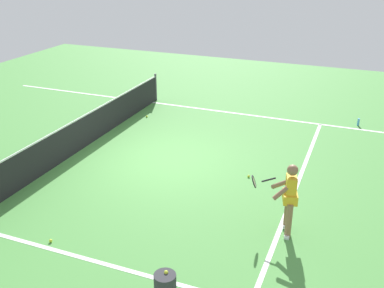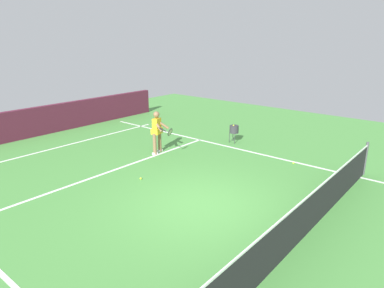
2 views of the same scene
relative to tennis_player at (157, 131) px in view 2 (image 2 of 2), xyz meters
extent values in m
plane|color=#4C9342|center=(2.16, 3.78, -0.85)|extent=(25.29, 25.29, 0.00)
cube|color=#561E33|center=(2.16, -5.65, -0.23)|extent=(13.90, 0.24, 1.23)
cube|color=white|center=(2.16, -3.45, -0.84)|extent=(9.90, 0.10, 0.01)
cube|color=white|center=(2.16, 0.12, -0.84)|extent=(8.90, 0.10, 0.01)
cube|color=white|center=(-2.29, 3.78, -0.84)|extent=(0.10, 17.46, 0.01)
cylinder|color=#4C4C51|center=(-2.59, 6.34, -0.32)|extent=(0.08, 0.08, 1.05)
cube|color=#232326|center=(2.16, 6.34, -0.38)|extent=(9.42, 0.02, 0.93)
cube|color=white|center=(2.16, 6.34, 0.10)|extent=(9.42, 0.02, 0.04)
cylinder|color=#8C6647|center=(-0.17, -0.08, -0.46)|extent=(0.13, 0.13, 0.78)
cylinder|color=#8C6647|center=(0.17, 0.02, -0.46)|extent=(0.13, 0.13, 0.78)
cube|color=white|center=(-0.17, -0.08, -0.81)|extent=(0.20, 0.10, 0.08)
cube|color=white|center=(0.17, 0.02, -0.81)|extent=(0.20, 0.10, 0.08)
cube|color=gold|center=(0.00, -0.03, 0.19)|extent=(0.36, 0.28, 0.52)
cube|color=gold|center=(0.00, -0.03, -0.01)|extent=(0.46, 0.37, 0.20)
sphere|color=#8C6647|center=(0.00, -0.03, 0.59)|extent=(0.22, 0.22, 0.22)
cylinder|color=#8C6647|center=(-0.18, 0.08, 0.21)|extent=(0.38, 0.42, 0.37)
cylinder|color=#8C6647|center=(0.10, 0.15, 0.21)|extent=(0.17, 0.49, 0.37)
cylinder|color=black|center=(0.22, 0.46, 0.17)|extent=(0.11, 0.29, 0.14)
torus|color=black|center=(0.14, 0.75, 0.11)|extent=(0.31, 0.19, 0.28)
cylinder|color=beige|center=(0.14, 0.75, 0.11)|extent=(0.26, 0.15, 0.23)
sphere|color=#D1E533|center=(2.07, 1.34, -0.81)|extent=(0.07, 0.07, 0.07)
sphere|color=#D1E533|center=(-2.11, 4.29, -0.81)|extent=(0.07, 0.07, 0.07)
cylinder|color=#333338|center=(-2.90, 1.38, -0.30)|extent=(0.36, 0.36, 0.30)
cylinder|color=#333338|center=(-2.78, 1.51, -0.65)|extent=(0.02, 0.02, 0.40)
cylinder|color=#333338|center=(-3.03, 1.25, -0.65)|extent=(0.02, 0.02, 0.40)
cylinder|color=#333338|center=(-2.78, 1.25, -0.65)|extent=(0.02, 0.02, 0.40)
sphere|color=#D1E533|center=(-2.85, 1.38, -0.14)|extent=(0.07, 0.07, 0.07)
camera|label=1|loc=(-8.00, -1.12, 4.57)|focal=42.17mm
camera|label=2|loc=(8.48, 8.66, 3.25)|focal=32.57mm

